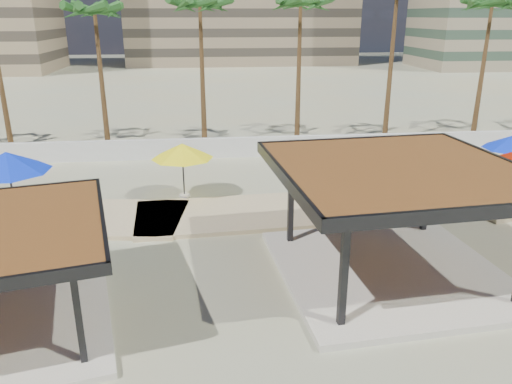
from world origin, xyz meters
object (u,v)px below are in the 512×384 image
(pavilion_central, at_px, (395,210))
(lounger_a, at_px, (13,224))
(lounger_c, at_px, (509,204))
(lounger_b, at_px, (509,204))

(pavilion_central, distance_m, lounger_a, 14.38)
(pavilion_central, xyz_separation_m, lounger_c, (7.06, 4.70, -1.86))
(lounger_b, relative_size, lounger_c, 0.95)
(pavilion_central, height_order, lounger_b, pavilion_central)
(pavilion_central, distance_m, lounger_b, 8.71)
(lounger_b, bearing_deg, lounger_c, 71.35)
(lounger_a, relative_size, lounger_c, 1.08)
(pavilion_central, bearing_deg, lounger_a, 155.71)
(lounger_c, bearing_deg, lounger_a, 95.63)
(lounger_a, distance_m, lounger_c, 20.52)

